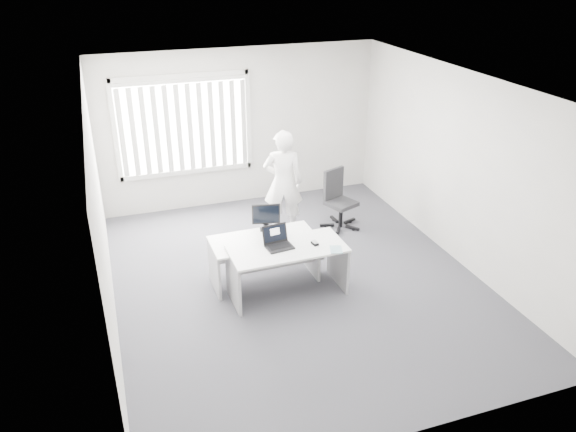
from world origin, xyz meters
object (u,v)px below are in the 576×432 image
object	(u,v)px
desk_near	(287,260)
monitor	(266,217)
person	(283,183)
office_chair	(339,209)
laptop	(280,239)
desk_far	(264,250)

from	to	relation	value
desk_near	monitor	xyz separation A→B (m)	(-0.09, 0.66, 0.36)
person	monitor	world-z (taller)	person
desk_near	person	bearing A→B (deg)	72.23
person	monitor	bearing A→B (deg)	77.24
office_chair	person	size ratio (longest dim) A/B	0.57
desk_near	office_chair	world-z (taller)	office_chair
laptop	monitor	size ratio (longest dim) A/B	0.88
desk_near	office_chair	xyz separation A→B (m)	(1.49, 1.66, -0.20)
office_chair	monitor	world-z (taller)	monitor
desk_far	office_chair	distance (m)	2.11
desk_far	monitor	bearing A→B (deg)	64.31
person	monitor	distance (m)	1.29
person	laptop	distance (m)	1.87
desk_far	person	size ratio (longest dim) A/B	0.84
desk_near	office_chair	size ratio (longest dim) A/B	1.57
office_chair	laptop	world-z (taller)	office_chair
office_chair	person	world-z (taller)	person
desk_far	monitor	size ratio (longest dim) A/B	3.74
desk_far	laptop	distance (m)	0.54
office_chair	laptop	size ratio (longest dim) A/B	2.86
desk_near	monitor	world-z (taller)	monitor
office_chair	laptop	bearing A→B (deg)	-155.86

